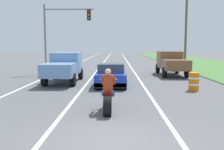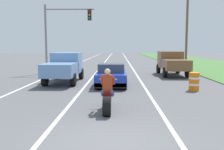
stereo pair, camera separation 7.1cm
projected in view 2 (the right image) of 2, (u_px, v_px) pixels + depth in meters
ground_plane at (109, 142)px, 6.57m from camera, size 160.00×160.00×0.00m
lane_stripe_left_solid at (64, 70)px, 26.56m from camera, size 0.14×120.00×0.01m
lane_stripe_right_solid at (133, 70)px, 26.39m from camera, size 0.14×120.00×0.01m
lane_stripe_centre_dashed at (99, 70)px, 26.48m from camera, size 0.14×120.00×0.01m
motorcycle_with_rider at (108, 96)px, 9.51m from camera, size 0.70×2.21×1.62m
sports_car_blue at (111, 75)px, 15.95m from camera, size 1.84×4.30×1.37m
pickup_truck_left_lane_light_blue at (64, 66)px, 17.16m from camera, size 2.02×4.80×1.98m
pickup_truck_right_shoulder_brown at (172, 62)px, 21.37m from camera, size 2.02×4.80×1.98m
traffic_light_mast_near at (61, 28)px, 22.30m from camera, size 4.35×0.34×6.00m
utility_pole_roadside at (187, 33)px, 27.06m from camera, size 0.24×0.24×7.66m
construction_barrel_nearest at (194, 82)px, 14.02m from camera, size 0.58×0.58×1.00m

